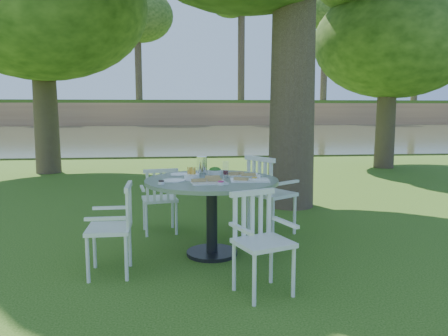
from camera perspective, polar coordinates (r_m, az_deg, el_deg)
The scene contains 9 objects.
ground at distance 5.56m, azimuth 0.23°, elevation -8.99°, with size 140.00×140.00×0.00m, color #21430E.
table at distance 4.74m, azimuth -1.61°, elevation -3.32°, with size 1.44×1.44×0.85m.
chair_ne at distance 5.56m, azimuth 5.52°, elevation -2.76°, with size 0.68×0.69×1.01m.
chair_nw at distance 5.63m, azimuth -8.32°, elevation -3.59°, with size 0.49×0.47×0.85m.
chair_sw at distance 4.35m, azimuth -13.66°, elevation -6.86°, with size 0.43×0.45×0.88m.
chair_se at distance 3.87m, azimuth 4.50°, elevation -8.50°, with size 0.56×0.55×0.88m.
tableware at distance 4.77m, azimuth -1.63°, elevation -0.82°, with size 1.16×0.88×0.22m.
river at distance 28.34m, azimuth -4.99°, elevation 4.42°, with size 100.00×28.00×0.12m, color #2E331E.
far_bank at distance 46.76m, azimuth -5.25°, elevation 14.59°, with size 100.00×18.00×15.20m.
Camera 1 is at (-0.60, -5.29, 1.59)m, focal length 35.00 mm.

